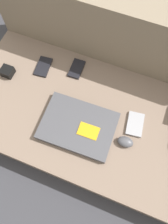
{
  "coord_description": "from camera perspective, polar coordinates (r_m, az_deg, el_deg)",
  "views": [
    {
      "loc": [
        0.14,
        -0.34,
        1.08
      ],
      "look_at": [
        0.0,
        0.0,
        0.16
      ],
      "focal_mm": 35.0,
      "sensor_mm": 36.0,
      "label": 1
    }
  ],
  "objects": [
    {
      "name": "laptop",
      "position": [
        0.98,
        -1.75,
        -3.57
      ],
      "size": [
        0.33,
        0.24,
        0.03
      ],
      "rotation": [
        0.0,
        0.0,
        0.03
      ],
      "color": "#47474C",
      "rests_on": "couch_seat"
    },
    {
      "name": "computer_mouse",
      "position": [
        0.97,
        10.74,
        -7.65
      ],
      "size": [
        0.07,
        0.05,
        0.03
      ],
      "rotation": [
        0.0,
        0.0,
        0.05
      ],
      "color": "#4C4C51",
      "rests_on": "couch_seat"
    },
    {
      "name": "phone_silver",
      "position": [
        1.14,
        -10.6,
        11.57
      ],
      "size": [
        0.08,
        0.12,
        0.01
      ],
      "rotation": [
        0.0,
        0.0,
        0.11
      ],
      "color": "black",
      "rests_on": "couch_seat"
    },
    {
      "name": "couch_backrest",
      "position": [
        1.13,
        8.0,
        19.32
      ],
      "size": [
        1.14,
        0.2,
        0.46
      ],
      "color": "#7F705B",
      "rests_on": "ground_plane"
    },
    {
      "name": "phone_small",
      "position": [
        1.01,
        13.18,
        -3.1
      ],
      "size": [
        0.09,
        0.12,
        0.01
      ],
      "rotation": [
        0.0,
        0.0,
        0.13
      ],
      "color": "#99999E",
      "rests_on": "couch_seat"
    },
    {
      "name": "couch_seat",
      "position": [
        1.07,
        0.0,
        -1.73
      ],
      "size": [
        1.14,
        0.6,
        0.14
      ],
      "color": "#7A6656",
      "rests_on": "ground_plane"
    },
    {
      "name": "ground_plane",
      "position": [
        1.14,
        0.0,
        -2.9
      ],
      "size": [
        8.0,
        8.0,
        0.0
      ],
      "primitive_type": "plane",
      "color": "#38383D"
    },
    {
      "name": "charger_brick",
      "position": [
        1.15,
        -19.39,
        9.93
      ],
      "size": [
        0.06,
        0.06,
        0.04
      ],
      "color": "black",
      "rests_on": "couch_seat"
    },
    {
      "name": "phone_black",
      "position": [
        1.12,
        -1.95,
        11.24
      ],
      "size": [
        0.06,
        0.11,
        0.01
      ],
      "rotation": [
        0.0,
        0.0,
        0.04
      ],
      "color": "black",
      "rests_on": "couch_seat"
    }
  ]
}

